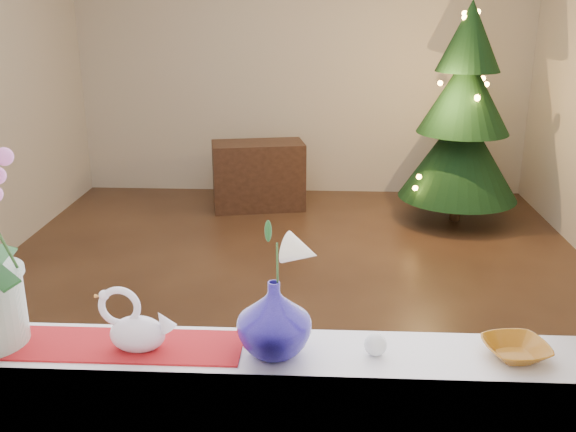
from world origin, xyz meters
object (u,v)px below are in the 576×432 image
swan (137,321)px  xmas_tree (463,115)px  side_table (258,176)px  blue_vase (274,313)px  amber_dish (516,351)px  paperweight (376,345)px

swan → xmas_tree: (1.75, 3.99, -0.06)m
side_table → swan: bearing=-100.5°
xmas_tree → side_table: xmas_tree is taller
blue_vase → amber_dish: blue_vase is taller
swan → paperweight: 0.68m
blue_vase → paperweight: blue_vase is taller
swan → xmas_tree: bearing=84.2°
swan → blue_vase: (0.39, 0.00, 0.03)m
swan → paperweight: (0.68, 0.01, -0.06)m
swan → amber_dish: size_ratio=1.44×
blue_vase → amber_dish: size_ratio=1.67×
paperweight → swan: bearing=-179.3°
side_table → xmas_tree: bearing=-20.3°
paperweight → amber_dish: bearing=1.3°
blue_vase → side_table: blue_vase is taller
paperweight → xmas_tree: 4.12m
swan → blue_vase: bearing=18.5°
blue_vase → side_table: size_ratio=0.30×
blue_vase → xmas_tree: size_ratio=0.13×
blue_vase → amber_dish: bearing=1.1°
blue_vase → side_table: (-0.46, 4.27, -0.73)m
paperweight → amber_dish: 0.40m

